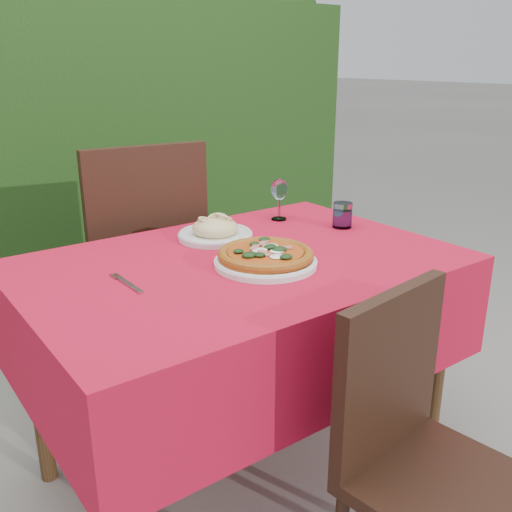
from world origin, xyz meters
TOP-DOWN VIEW (x-y plane):
  - ground at (0.00, 0.00)m, footprint 60.00×60.00m
  - hedge at (0.00, 1.55)m, footprint 3.20×0.55m
  - dining_table at (0.00, 0.00)m, footprint 1.26×0.86m
  - chair_near at (0.04, -0.65)m, footprint 0.42×0.42m
  - chair_far at (-0.01, 0.67)m, footprint 0.50×0.50m
  - pizza_plate at (0.03, -0.09)m, footprint 0.33×0.33m
  - pasta_plate at (0.05, 0.22)m, footprint 0.25×0.25m
  - water_glass at (0.48, 0.07)m, footprint 0.07×0.07m
  - wine_glass at (0.37, 0.28)m, footprint 0.06×0.06m
  - fork at (-0.35, 0.00)m, footprint 0.03×0.18m

SIDE VIEW (x-z plane):
  - ground at x=0.00m, z-range 0.00..0.00m
  - chair_near at x=0.04m, z-range 0.06..0.88m
  - chair_far at x=-0.01m, z-range 0.07..1.09m
  - dining_table at x=0.00m, z-range 0.22..0.97m
  - fork at x=-0.35m, z-range 0.75..0.75m
  - pasta_plate at x=0.05m, z-range 0.74..0.81m
  - pizza_plate at x=0.03m, z-range 0.75..0.80m
  - water_glass at x=0.48m, z-range 0.74..0.83m
  - wine_glass at x=0.37m, z-range 0.78..0.93m
  - hedge at x=0.00m, z-range 0.03..1.81m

